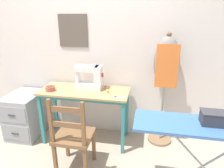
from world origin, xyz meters
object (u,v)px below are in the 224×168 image
object	(u,v)px
scissors	(118,97)
filing_cabinet	(26,114)
dress_form	(166,68)
ironing_board	(210,130)
thread_spool_near_machine	(105,88)
sewing_machine	(91,78)
fabric_bowl	(50,88)
thread_spool_mid_table	(108,92)
storage_box	(213,118)
wooden_chair	(73,137)

from	to	relation	value
scissors	filing_cabinet	xyz separation A→B (m)	(-1.36, 0.11, -0.44)
dress_form	ironing_board	distance (m)	1.00
thread_spool_near_machine	filing_cabinet	world-z (taller)	thread_spool_near_machine
filing_cabinet	sewing_machine	bearing A→B (deg)	5.88
fabric_bowl	thread_spool_mid_table	bearing A→B (deg)	4.50
sewing_machine	fabric_bowl	xyz separation A→B (m)	(-0.50, -0.17, -0.12)
ironing_board	thread_spool_mid_table	bearing A→B (deg)	145.65
ironing_board	scissors	bearing A→B (deg)	145.46
sewing_machine	storage_box	world-z (taller)	sewing_machine
sewing_machine	dress_form	world-z (taller)	dress_form
fabric_bowl	ironing_board	size ratio (longest dim) A/B	0.10
sewing_machine	storage_box	xyz separation A→B (m)	(1.29, -0.79, -0.01)
sewing_machine	ironing_board	bearing A→B (deg)	-32.55
scissors	sewing_machine	bearing A→B (deg)	152.18
fabric_bowl	storage_box	distance (m)	1.89
sewing_machine	scissors	bearing A→B (deg)	-27.82
scissors	wooden_chair	xyz separation A→B (m)	(-0.42, -0.44, -0.32)
filing_cabinet	storage_box	size ratio (longest dim) A/B	3.15
wooden_chair	storage_box	xyz separation A→B (m)	(1.31, -0.14, 0.45)
thread_spool_near_machine	dress_form	xyz separation A→B (m)	(0.75, 0.09, 0.29)
thread_spool_near_machine	thread_spool_mid_table	xyz separation A→B (m)	(0.06, -0.12, 0.00)
ironing_board	storage_box	bearing A→B (deg)	56.17
scissors	storage_box	distance (m)	1.07
fabric_bowl	storage_box	size ratio (longest dim) A/B	0.63
dress_form	storage_box	bearing A→B (deg)	-68.83
wooden_chair	storage_box	distance (m)	1.39
fabric_bowl	filing_cabinet	bearing A→B (deg)	171.31
thread_spool_near_machine	filing_cabinet	distance (m)	1.24
thread_spool_near_machine	wooden_chair	size ratio (longest dim) A/B	0.04
sewing_machine	thread_spool_near_machine	xyz separation A→B (m)	(0.19, 0.01, -0.13)
thread_spool_mid_table	filing_cabinet	xyz separation A→B (m)	(-1.21, 0.01, -0.46)
scissors	filing_cabinet	distance (m)	1.43
thread_spool_near_machine	ironing_board	world-z (taller)	ironing_board
scissors	storage_box	world-z (taller)	storage_box
thread_spool_mid_table	storage_box	xyz separation A→B (m)	(1.04, -0.68, 0.11)
fabric_bowl	wooden_chair	size ratio (longest dim) A/B	0.14
wooden_chair	ironing_board	size ratio (longest dim) A/B	0.73
scissors	ironing_board	distance (m)	1.06
wooden_chair	dress_form	xyz separation A→B (m)	(0.97, 0.74, 0.62)
thread_spool_mid_table	storage_box	distance (m)	1.25
sewing_machine	wooden_chair	distance (m)	0.80
ironing_board	wooden_chair	bearing A→B (deg)	172.88
wooden_chair	scissors	bearing A→B (deg)	46.76
ironing_board	sewing_machine	bearing A→B (deg)	147.45
sewing_machine	storage_box	bearing A→B (deg)	-31.49
sewing_machine	thread_spool_near_machine	size ratio (longest dim) A/B	10.28
wooden_chair	filing_cabinet	bearing A→B (deg)	149.66
fabric_bowl	ironing_board	xyz separation A→B (m)	(1.77, -0.64, 0.00)
filing_cabinet	storage_box	distance (m)	2.42
thread_spool_mid_table	wooden_chair	size ratio (longest dim) A/B	0.05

